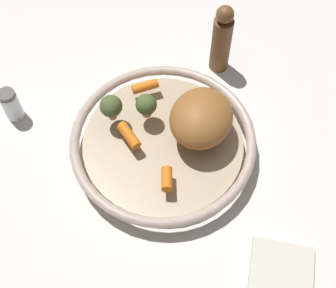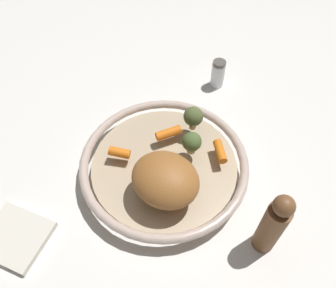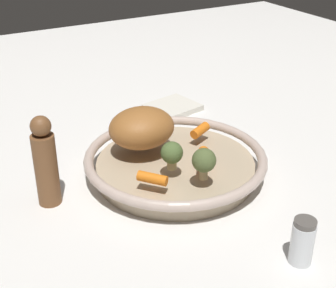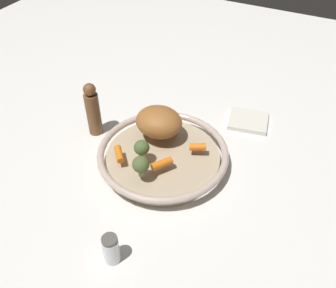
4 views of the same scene
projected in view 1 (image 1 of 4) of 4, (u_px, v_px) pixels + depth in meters
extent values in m
plane|color=silver|center=(163.00, 150.00, 0.94)|extent=(2.43, 2.43, 0.00)
cylinder|color=tan|center=(163.00, 146.00, 0.92)|extent=(0.31, 0.31, 0.03)
torus|color=#C2AB9D|center=(163.00, 140.00, 0.90)|extent=(0.35, 0.35, 0.02)
ellipsoid|color=#9A5E2C|center=(201.00, 118.00, 0.87)|extent=(0.13, 0.11, 0.08)
cylinder|color=orange|center=(167.00, 179.00, 0.84)|extent=(0.05, 0.04, 0.02)
cylinder|color=orange|center=(129.00, 136.00, 0.88)|extent=(0.05, 0.06, 0.02)
cylinder|color=orange|center=(145.00, 87.00, 0.94)|extent=(0.05, 0.05, 0.02)
cylinder|color=tan|center=(112.00, 114.00, 0.91)|extent=(0.01, 0.01, 0.02)
sphere|color=#4F5D32|center=(111.00, 106.00, 0.88)|extent=(0.04, 0.04, 0.04)
cylinder|color=tan|center=(147.00, 112.00, 0.91)|extent=(0.02, 0.02, 0.02)
sphere|color=#4B6031|center=(146.00, 104.00, 0.89)|extent=(0.04, 0.04, 0.04)
cylinder|color=silver|center=(12.00, 106.00, 0.95)|extent=(0.04, 0.04, 0.07)
cylinder|color=#56514C|center=(6.00, 95.00, 0.92)|extent=(0.03, 0.03, 0.01)
cylinder|color=brown|center=(221.00, 45.00, 0.99)|extent=(0.04, 0.04, 0.13)
sphere|color=brown|center=(225.00, 14.00, 0.91)|extent=(0.04, 0.04, 0.04)
cube|color=silver|center=(281.00, 276.00, 0.80)|extent=(0.14, 0.13, 0.01)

